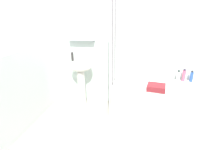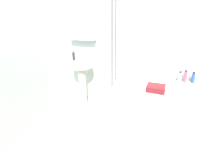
# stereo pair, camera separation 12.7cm
# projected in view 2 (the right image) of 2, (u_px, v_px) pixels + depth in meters

# --- Properties ---
(ground_plane) EXTENTS (4.80, 5.60, 0.04)m
(ground_plane) POSITION_uv_depth(u_px,v_px,m) (124.00, 148.00, 2.38)
(ground_plane) COLOR #9E9A8D
(wall_back_tiled) EXTENTS (3.60, 0.18, 2.40)m
(wall_back_tiled) POSITION_uv_depth(u_px,v_px,m) (133.00, 46.00, 3.16)
(wall_back_tiled) COLOR silver
(wall_back_tiled) RESTS_ON ground_plane
(wall_left_tiled) EXTENTS (0.07, 1.81, 2.40)m
(wall_left_tiled) POSITION_uv_depth(u_px,v_px,m) (26.00, 54.00, 2.64)
(wall_left_tiled) COLOR white
(wall_left_tiled) RESTS_ON ground_plane
(sink) EXTENTS (0.44, 0.34, 0.87)m
(sink) POSITION_uv_depth(u_px,v_px,m) (82.00, 73.00, 3.31)
(sink) COLOR silver
(sink) RESTS_ON ground_plane
(faucet) EXTENTS (0.03, 0.12, 0.12)m
(faucet) POSITION_uv_depth(u_px,v_px,m) (83.00, 56.00, 3.28)
(faucet) COLOR silver
(faucet) RESTS_ON sink
(soap_dispenser) EXTENTS (0.05, 0.05, 0.17)m
(soap_dispenser) POSITION_uv_depth(u_px,v_px,m) (74.00, 56.00, 3.22)
(soap_dispenser) COLOR #2D2A29
(soap_dispenser) RESTS_ON sink
(toothbrush_cup) EXTENTS (0.07, 0.07, 0.09)m
(toothbrush_cup) POSITION_uv_depth(u_px,v_px,m) (85.00, 58.00, 3.20)
(toothbrush_cup) COLOR white
(toothbrush_cup) RESTS_ON sink
(bathtub) EXTENTS (1.42, 0.67, 0.57)m
(bathtub) POSITION_uv_depth(u_px,v_px,m) (155.00, 101.00, 3.01)
(bathtub) COLOR silver
(bathtub) RESTS_ON ground_plane
(shower_curtain) EXTENTS (0.01, 0.67, 2.00)m
(shower_curtain) POSITION_uv_depth(u_px,v_px,m) (114.00, 58.00, 2.92)
(shower_curtain) COLOR white
(shower_curtain) RESTS_ON ground_plane
(body_wash_bottle) EXTENTS (0.05, 0.05, 0.20)m
(body_wash_bottle) POSITION_uv_depth(u_px,v_px,m) (193.00, 78.00, 2.98)
(body_wash_bottle) COLOR #284FA1
(body_wash_bottle) RESTS_ON bathtub
(shampoo_bottle) EXTENTS (0.05, 0.05, 0.22)m
(shampoo_bottle) POSITION_uv_depth(u_px,v_px,m) (185.00, 77.00, 3.01)
(shampoo_bottle) COLOR #CA516D
(shampoo_bottle) RESTS_ON bathtub
(conditioner_bottle) EXTENTS (0.06, 0.06, 0.19)m
(conditioner_bottle) POSITION_uv_depth(u_px,v_px,m) (180.00, 77.00, 3.05)
(conditioner_bottle) COLOR white
(conditioner_bottle) RESTS_ON bathtub
(towel_folded) EXTENTS (0.30, 0.27, 0.08)m
(towel_folded) POSITION_uv_depth(u_px,v_px,m) (156.00, 88.00, 2.70)
(towel_folded) COLOR maroon
(towel_folded) RESTS_ON bathtub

